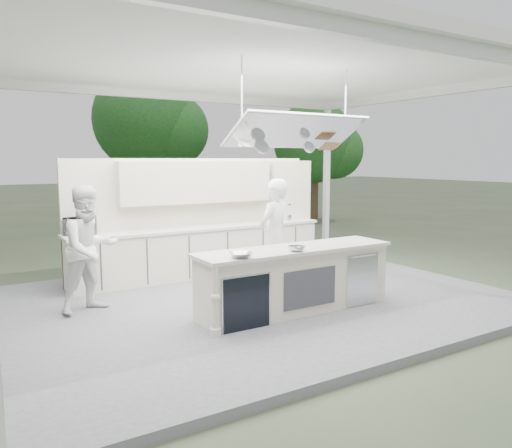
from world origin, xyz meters
TOP-DOWN VIEW (x-y plane):
  - ground at (0.00, 0.00)m, footprint 90.00×90.00m
  - stage_deck at (0.00, 0.00)m, footprint 8.00×6.00m
  - tent at (0.00, -0.01)m, footprint 8.20×6.20m
  - demo_island at (0.18, -0.91)m, footprint 3.10×0.79m
  - back_counter at (0.00, 1.90)m, footprint 5.08×0.72m
  - back_wall_unit at (0.44, 2.11)m, footprint 5.05×0.48m
  - tree_cluster at (-0.16, 9.77)m, footprint 19.55×9.40m
  - head_chef at (0.48, 0.09)m, footprint 0.82×0.69m
  - sous_chef at (-2.37, 0.68)m, footprint 1.09×0.97m
  - toaster_oven at (-2.20, 2.08)m, footprint 0.62×0.50m
  - bowl_large at (-0.87, -1.15)m, footprint 0.36×0.36m
  - bowl_small at (0.04, -1.15)m, footprint 0.30×0.30m

SIDE VIEW (x-z plane):
  - ground at x=0.00m, z-range 0.00..0.00m
  - stage_deck at x=0.00m, z-range 0.00..0.12m
  - demo_island at x=0.18m, z-range 0.12..1.07m
  - back_counter at x=0.00m, z-range 0.12..1.07m
  - sous_chef at x=-2.37m, z-range 0.12..1.98m
  - head_chef at x=0.48m, z-range 0.12..2.04m
  - bowl_large at x=-0.87m, z-range 1.07..1.14m
  - bowl_small at x=0.04m, z-range 1.07..1.15m
  - toaster_oven at x=-2.20m, z-range 1.07..1.37m
  - back_wall_unit at x=0.44m, z-range 0.45..2.70m
  - tree_cluster at x=-0.16m, z-range 0.36..6.21m
  - tent at x=0.00m, z-range 1.78..5.64m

